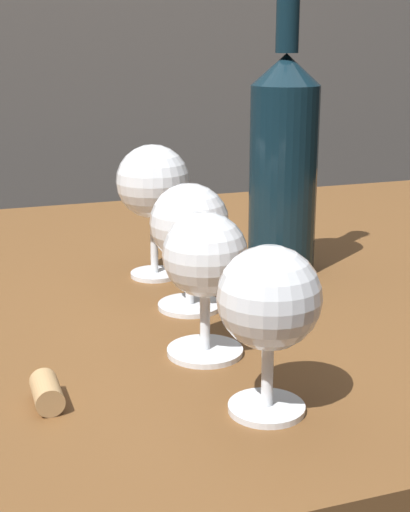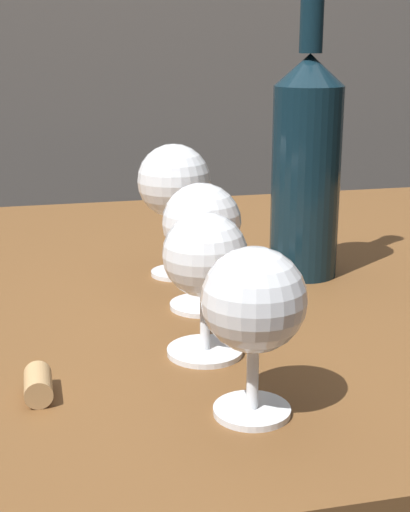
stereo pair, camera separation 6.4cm
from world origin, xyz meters
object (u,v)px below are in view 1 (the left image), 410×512
Objects in this scene: wine_glass_chardonnay at (269,301)px; wine_glass_port at (189,227)px; wine_bottle at (284,161)px; wine_glass_cabernet at (205,260)px; cork at (47,392)px; wine_glass_pinot at (153,185)px.

wine_glass_port reaches higher than wine_glass_chardonnay.
wine_glass_chardonnay is 0.37× the size of wine_bottle.
wine_glass_chardonnay is 0.98× the size of wine_glass_port.
wine_bottle is at bearing 50.46° from wine_glass_cabernet.
wine_glass_chardonnay is at bearing -93.68° from wine_glass_port.
wine_glass_chardonnay is at bearing -116.41° from wine_bottle.
wine_bottle is at bearing 63.59° from wine_glass_chardonnay.
wine_glass_cabernet is 0.17m from cork.
wine_glass_port is at bearing 44.72° from cork.
wine_glass_chardonnay is at bearing -91.48° from wine_glass_pinot.
cork is at bearing -135.28° from wine_glass_port.
cork is at bearing -140.94° from wine_bottle.
wine_glass_pinot is at bearing 85.57° from wine_glass_cabernet.
wine_bottle is at bearing -11.58° from wine_glass_pinot.
wine_bottle reaches higher than wine_glass_cabernet.
wine_glass_port is at bearing 86.32° from wine_glass_chardonnay.
wine_glass_chardonnay reaches higher than cork.
wine_bottle is (0.15, -0.03, 0.02)m from wine_glass_pinot.
wine_glass_cabernet reaches higher than cork.
wine_glass_cabernet is at bearing -129.54° from wine_bottle.
cork is (-0.16, 0.06, -0.08)m from wine_glass_chardonnay.
wine_glass_cabernet is at bearing -94.43° from wine_glass_pinot.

